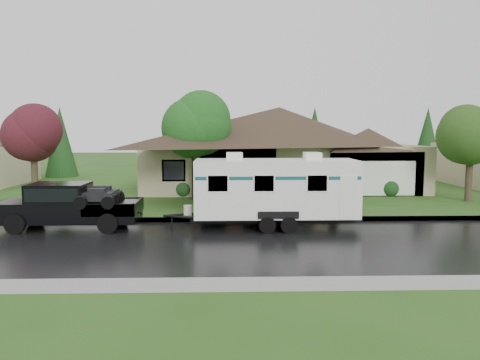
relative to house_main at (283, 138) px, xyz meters
name	(u,v)px	position (x,y,z in m)	size (l,w,h in m)	color
ground	(268,231)	(-2.29, -13.84, -3.59)	(140.00, 140.00, 0.00)	#285019
road	(272,243)	(-2.29, -15.84, -3.59)	(140.00, 8.00, 0.01)	black
curb	(263,219)	(-2.29, -11.59, -3.52)	(140.00, 0.50, 0.15)	gray
lawn	(250,186)	(-2.29, 1.16, -3.52)	(140.00, 26.00, 0.15)	#285019
house_main	(283,138)	(0.00, 0.00, 0.00)	(19.44, 10.80, 6.90)	#9C8E6A
tree_left_green	(196,126)	(-5.71, -5.96, 0.80)	(3.69, 3.69, 6.12)	#382B1E
tree_red	(33,135)	(-15.25, -5.06, 0.27)	(3.24, 3.24, 5.36)	#382B1E
tree_right_green	(471,135)	(9.69, -6.84, 0.32)	(3.27, 3.27, 5.42)	#382B1E
shrub_row	(287,188)	(-0.29, -4.54, -2.94)	(13.60, 1.00, 1.00)	#143814
pickup_truck	(66,204)	(-10.71, -13.07, -2.55)	(5.81, 2.21, 1.94)	black
travel_trailer	(276,188)	(-1.90, -13.07, -1.89)	(7.17, 2.52, 3.21)	white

